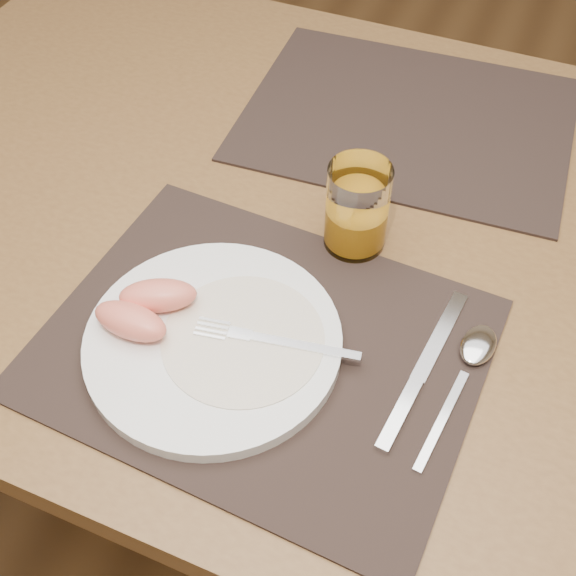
# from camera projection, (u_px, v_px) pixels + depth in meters

# --- Properties ---
(ground) EXTENTS (5.00, 5.00, 0.00)m
(ground) POSITION_uv_depth(u_px,v_px,m) (319.00, 481.00, 1.47)
(ground) COLOR brown
(ground) RESTS_ON ground
(table) EXTENTS (1.40, 0.90, 0.75)m
(table) POSITION_uv_depth(u_px,v_px,m) (335.00, 261.00, 0.96)
(table) COLOR brown
(table) RESTS_ON ground
(placemat_near) EXTENTS (0.47, 0.37, 0.00)m
(placemat_near) POSITION_uv_depth(u_px,v_px,m) (262.00, 347.00, 0.76)
(placemat_near) COLOR black
(placemat_near) RESTS_ON table
(placemat_far) EXTENTS (0.47, 0.38, 0.00)m
(placemat_far) POSITION_uv_depth(u_px,v_px,m) (407.00, 118.00, 1.02)
(placemat_far) COLOR black
(placemat_far) RESTS_ON table
(plate) EXTENTS (0.27, 0.27, 0.02)m
(plate) POSITION_uv_depth(u_px,v_px,m) (213.00, 341.00, 0.75)
(plate) COLOR white
(plate) RESTS_ON placemat_near
(plate_dressing) EXTENTS (0.17, 0.17, 0.00)m
(plate_dressing) POSITION_uv_depth(u_px,v_px,m) (243.00, 338.00, 0.75)
(plate_dressing) COLOR white
(plate_dressing) RESTS_ON plate
(fork) EXTENTS (0.17, 0.05, 0.00)m
(fork) POSITION_uv_depth(u_px,v_px,m) (262.00, 338.00, 0.74)
(fork) COLOR silver
(fork) RESTS_ON plate
(knife) EXTENTS (0.04, 0.22, 0.01)m
(knife) POSITION_uv_depth(u_px,v_px,m) (417.00, 380.00, 0.73)
(knife) COLOR silver
(knife) RESTS_ON placemat_near
(spoon) EXTENTS (0.04, 0.19, 0.01)m
(spoon) POSITION_uv_depth(u_px,v_px,m) (473.00, 355.00, 0.75)
(spoon) COLOR silver
(spoon) RESTS_ON placemat_near
(juice_glass) EXTENTS (0.07, 0.07, 0.11)m
(juice_glass) POSITION_uv_depth(u_px,v_px,m) (357.00, 212.00, 0.82)
(juice_glass) COLOR white
(juice_glass) RESTS_ON placemat_near
(grapefruit_wedges) EXTENTS (0.10, 0.10, 0.03)m
(grapefruit_wedges) POSITION_uv_depth(u_px,v_px,m) (144.00, 308.00, 0.75)
(grapefruit_wedges) COLOR #E9795F
(grapefruit_wedges) RESTS_ON plate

